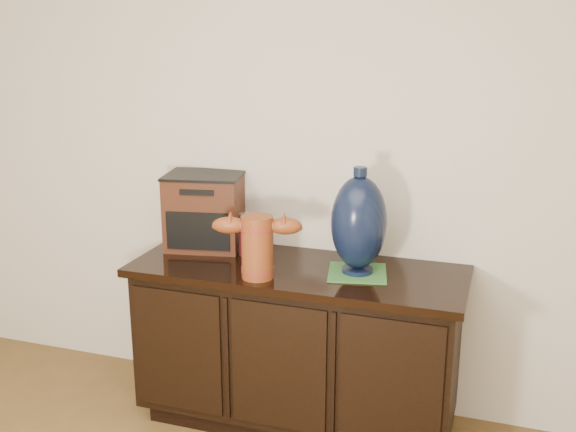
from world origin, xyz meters
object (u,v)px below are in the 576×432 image
(tv_radio, at_px, (205,211))
(spray_can, at_px, (246,235))
(lamp_base, at_px, (359,223))
(sideboard, at_px, (297,344))
(terracotta_vessel, at_px, (257,243))

(tv_radio, xyz_separation_m, spray_can, (0.23, -0.06, -0.08))
(lamp_base, height_order, spray_can, lamp_base)
(spray_can, bearing_deg, lamp_base, -8.04)
(sideboard, distance_m, tv_radio, 0.75)
(terracotta_vessel, distance_m, lamp_base, 0.43)
(tv_radio, bearing_deg, spray_can, -24.56)
(terracotta_vessel, distance_m, spray_can, 0.30)
(sideboard, height_order, tv_radio, tv_radio)
(lamp_base, bearing_deg, tv_radio, 170.21)
(sideboard, height_order, terracotta_vessel, terracotta_vessel)
(lamp_base, xyz_separation_m, spray_can, (-0.54, 0.08, -0.13))
(sideboard, xyz_separation_m, spray_can, (-0.27, 0.08, 0.46))
(terracotta_vessel, height_order, tv_radio, tv_radio)
(sideboard, relative_size, lamp_base, 3.22)
(terracotta_vessel, relative_size, spray_can, 1.92)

